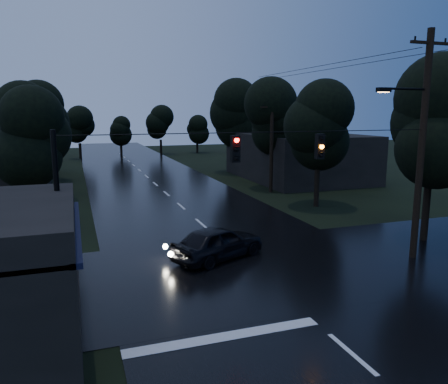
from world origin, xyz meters
TOP-DOWN VIEW (x-y plane):
  - main_road at (0.00, 30.00)m, footprint 12.00×120.00m
  - cross_street at (0.00, 12.00)m, footprint 60.00×9.00m
  - building_far_right at (14.00, 34.00)m, footprint 10.00×14.00m
  - utility_pole_main at (7.41, 11.00)m, footprint 3.50×0.30m
  - utility_pole_far at (8.30, 28.00)m, footprint 2.00×0.30m
  - anchor_pole_left at (-7.50, 11.00)m, footprint 0.18×0.18m
  - span_signals at (0.56, 10.99)m, footprint 15.00×0.37m
  - tree_corner_near at (10.00, 13.00)m, footprint 4.48×4.48m
  - tree_left_a at (-9.00, 22.00)m, footprint 3.92×3.92m
  - tree_left_b at (-9.60, 30.00)m, footprint 4.20×4.20m
  - tree_left_c at (-10.20, 40.00)m, footprint 4.48×4.48m
  - tree_right_a at (9.00, 22.00)m, footprint 4.20×4.20m
  - tree_right_b at (9.60, 30.00)m, footprint 4.48×4.48m
  - tree_right_c at (10.20, 40.00)m, footprint 4.76×4.76m
  - car at (-1.00, 13.71)m, footprint 4.89×3.53m

SIDE VIEW (x-z plane):
  - main_road at x=0.00m, z-range -0.01..0.01m
  - cross_street at x=0.00m, z-range -0.01..0.01m
  - car at x=-1.00m, z-range 0.00..1.55m
  - building_far_right at x=14.00m, z-range 0.00..4.40m
  - anchor_pole_left at x=-7.50m, z-range 0.00..6.00m
  - utility_pole_far at x=8.30m, z-range 0.13..7.63m
  - tree_left_a at x=-9.00m, z-range 1.11..9.37m
  - span_signals at x=0.56m, z-range 4.69..5.80m
  - utility_pole_main at x=7.41m, z-range 0.26..10.26m
  - tree_left_b at x=-9.60m, z-range 1.19..10.04m
  - tree_right_a at x=9.00m, z-range 1.19..10.04m
  - tree_corner_near at x=10.00m, z-range 1.27..10.71m
  - tree_left_c at x=-10.20m, z-range 1.27..10.71m
  - tree_right_b at x=9.60m, z-range 1.27..10.71m
  - tree_right_c at x=10.20m, z-range 1.35..11.38m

